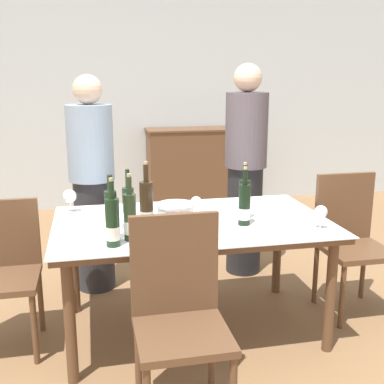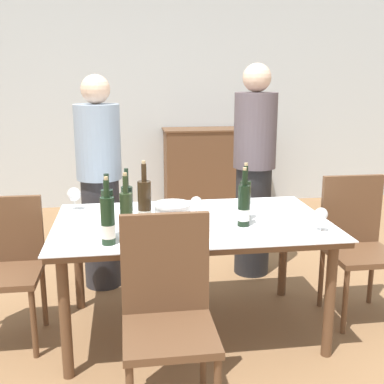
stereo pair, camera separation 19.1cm
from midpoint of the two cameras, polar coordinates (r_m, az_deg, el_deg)
The scene contains 21 objects.
ground_plane at distance 3.20m, azimuth -1.78°, elevation -15.93°, with size 12.00×12.00×0.00m, color olive.
back_wall at distance 5.94m, azimuth -7.53°, elevation 11.79°, with size 8.00×0.10×2.80m.
sideboard_cabinet at distance 5.86m, azimuth -0.18°, elevation 2.86°, with size 1.25×0.46×0.97m.
dining_table at distance 2.93m, azimuth -1.87°, elevation -4.72°, with size 1.64×1.00×0.72m.
ice_bucket at distance 2.64m, azimuth -4.00°, elevation -3.15°, with size 0.21×0.21×0.18m.
wine_bottle_0 at distance 2.58m, azimuth -9.47°, elevation -3.05°, with size 0.07×0.07×0.36m.
wine_bottle_1 at distance 2.81m, azimuth 4.30°, elevation -1.62°, with size 0.07×0.07×0.35m.
wine_bottle_2 at distance 2.77m, azimuth -9.52°, elevation -2.02°, with size 0.07×0.07×0.35m.
wine_bottle_3 at distance 2.59m, azimuth -11.65°, elevation -2.90°, with size 0.07×0.07×0.35m.
wine_bottle_4 at distance 2.93m, azimuth 4.38°, elevation -0.99°, with size 0.07×0.07×0.35m.
wine_bottle_5 at distance 2.50m, azimuth -11.57°, elevation -3.66°, with size 0.07×0.07×0.36m.
wine_bottle_6 at distance 2.71m, azimuth -7.42°, elevation -1.88°, with size 0.08×0.08×0.40m.
wine_glass_0 at distance 2.89m, azimuth -1.40°, elevation -1.39°, with size 0.07×0.07×0.15m.
wine_glass_1 at distance 2.81m, azimuth -4.62°, elevation -1.83°, with size 0.08×0.08×0.15m.
wine_glass_2 at distance 2.81m, azimuth 13.16°, elevation -2.41°, with size 0.07×0.07×0.14m.
wine_glass_3 at distance 3.20m, azimuth -15.98°, elevation -0.57°, with size 0.09×0.09×0.15m.
chair_near_front at distance 2.28m, azimuth -4.06°, elevation -13.37°, with size 0.42×0.42×0.96m.
chair_right_end at distance 3.42m, azimuth 16.71°, elevation -4.80°, with size 0.42×0.42×0.93m.
chair_left_end at distance 3.08m, azimuth -23.25°, elevation -7.93°, with size 0.42×0.42×0.87m.
person_host at distance 3.61m, azimuth -13.24°, elevation 0.73°, with size 0.33×0.33×1.59m.
person_guest_left at distance 3.83m, azimuth 4.93°, elevation 2.49°, with size 0.33×0.33×1.67m.
Camera 1 is at (-0.58, -2.72, 1.58)m, focal length 45.00 mm.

